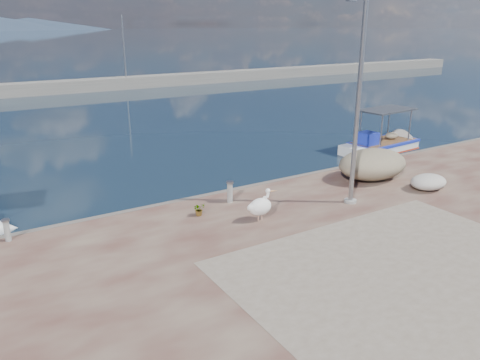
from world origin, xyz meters
name	(u,v)px	position (x,y,z in m)	size (l,w,h in m)	color
ground	(306,255)	(0.00, 0.00, 0.00)	(1400.00, 1400.00, 0.00)	#162635
quay_patch	(413,275)	(1.00, -3.00, 0.50)	(9.00, 7.00, 0.01)	gray
breakwater	(48,88)	(0.00, 40.00, 0.60)	(120.00, 2.20, 7.50)	gray
boat_right	(382,147)	(11.37, 7.37, 0.21)	(5.65, 2.24, 2.66)	white
pelican	(261,206)	(-0.35, 1.96, 1.00)	(1.08, 0.52, 1.05)	tan
lamp_post	(357,111)	(3.31, 1.64, 3.80)	(0.44, 0.96, 7.00)	gray
bollard_near	(230,191)	(-0.38, 3.88, 0.93)	(0.26, 0.26, 0.79)	gray
bollard_far	(7,229)	(-7.55, 4.60, 0.87)	(0.23, 0.23, 0.69)	gray
potted_plant	(199,209)	(-1.86, 3.38, 0.72)	(0.40, 0.34, 0.44)	#33722D
net_pile_d	(428,182)	(6.88, 1.08, 0.79)	(1.54, 1.16, 0.58)	beige
net_pile_c	(372,164)	(6.03, 3.18, 1.11)	(3.11, 2.22, 1.22)	tan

